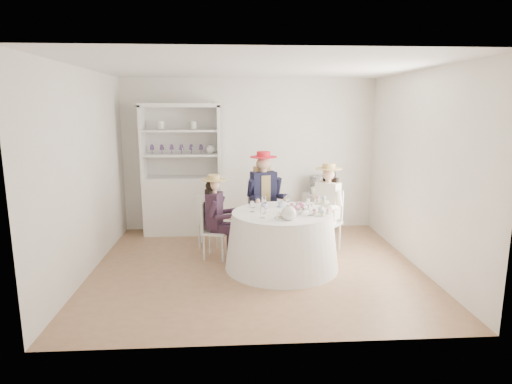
{
  "coord_description": "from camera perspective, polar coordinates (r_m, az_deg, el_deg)",
  "views": [
    {
      "loc": [
        -0.36,
        -5.67,
        2.2
      ],
      "look_at": [
        0.0,
        0.1,
        1.05
      ],
      "focal_mm": 30.0,
      "sensor_mm": 36.0,
      "label": 1
    }
  ],
  "objects": [
    {
      "name": "wall_left",
      "position": [
        6.03,
        -21.81,
        2.35
      ],
      "size": [
        0.0,
        4.5,
        4.5
      ],
      "primitive_type": "plane",
      "rotation": [
        1.57,
        0.0,
        1.57
      ],
      "color": "silver",
      "rests_on": "ground"
    },
    {
      "name": "flower_bowl",
      "position": [
        5.82,
        5.65,
        -2.58
      ],
      "size": [
        0.22,
        0.22,
        0.05
      ],
      "primitive_type": "imported",
      "rotation": [
        0.0,
        0.0,
        -0.16
      ],
      "color": "white",
      "rests_on": "tea_table"
    },
    {
      "name": "hutch",
      "position": [
        7.61,
        -9.7,
        0.53
      ],
      "size": [
        1.38,
        0.62,
        2.26
      ],
      "rotation": [
        0.0,
        0.0,
        0.09
      ],
      "color": "silver",
      "rests_on": "ground"
    },
    {
      "name": "ceiling",
      "position": [
        5.7,
        0.07,
        16.29
      ],
      "size": [
        4.5,
        4.5,
        0.0
      ],
      "primitive_type": "plane",
      "rotation": [
        3.14,
        0.0,
        0.0
      ],
      "color": "white",
      "rests_on": "wall_back"
    },
    {
      "name": "wall_front",
      "position": [
        3.78,
        1.99,
        -1.75
      ],
      "size": [
        4.5,
        0.0,
        4.5
      ],
      "primitive_type": "plane",
      "rotation": [
        -1.57,
        0.0,
        0.0
      ],
      "color": "silver",
      "rests_on": "ground"
    },
    {
      "name": "teacup_b",
      "position": [
        6.13,
        3.29,
        -1.71
      ],
      "size": [
        0.09,
        0.09,
        0.07
      ],
      "primitive_type": "imported",
      "rotation": [
        0.0,
        0.0,
        -0.16
      ],
      "color": "white",
      "rests_on": "tea_table"
    },
    {
      "name": "teacup_a",
      "position": [
        6.0,
        1.09,
        -1.96
      ],
      "size": [
        0.12,
        0.12,
        0.08
      ],
      "primitive_type": "imported",
      "rotation": [
        0.0,
        0.0,
        -0.35
      ],
      "color": "white",
      "rests_on": "tea_table"
    },
    {
      "name": "cupcake_stand",
      "position": [
        5.75,
        8.71,
        -2.13
      ],
      "size": [
        0.27,
        0.27,
        0.25
      ],
      "rotation": [
        0.0,
        0.0,
        -0.37
      ],
      "color": "white",
      "rests_on": "tea_table"
    },
    {
      "name": "spare_chair",
      "position": [
        6.81,
        -6.36,
        -3.55
      ],
      "size": [
        0.38,
        0.38,
        0.87
      ],
      "rotation": [
        0.0,
        0.0,
        3.07
      ],
      "color": "silver",
      "rests_on": "ground"
    },
    {
      "name": "wall_back",
      "position": [
        7.72,
        -0.88,
        4.94
      ],
      "size": [
        4.5,
        0.0,
        4.5
      ],
      "primitive_type": "plane",
      "rotation": [
        1.57,
        0.0,
        0.0
      ],
      "color": "silver",
      "rests_on": "ground"
    },
    {
      "name": "tea_table",
      "position": [
        5.97,
        3.45,
        -6.4
      ],
      "size": [
        1.57,
        1.57,
        0.79
      ],
      "rotation": [
        0.0,
        0.0,
        0.21
      ],
      "color": "white",
      "rests_on": "ground"
    },
    {
      "name": "side_table",
      "position": [
        7.81,
        8.28,
        -2.66
      ],
      "size": [
        0.56,
        0.56,
        0.67
      ],
      "primitive_type": "cube",
      "rotation": [
        0.0,
        0.0,
        0.38
      ],
      "color": "silver",
      "rests_on": "ground"
    },
    {
      "name": "table_teapot",
      "position": [
        5.45,
        4.43,
        -2.84
      ],
      "size": [
        0.27,
        0.19,
        0.2
      ],
      "rotation": [
        0.0,
        0.0,
        -0.42
      ],
      "color": "white",
      "rests_on": "tea_table"
    },
    {
      "name": "stemware_set",
      "position": [
        5.84,
        3.5,
        -1.98
      ],
      "size": [
        0.87,
        0.88,
        0.15
      ],
      "color": "white",
      "rests_on": "tea_table"
    },
    {
      "name": "teacup_c",
      "position": [
        6.08,
        5.3,
        -1.86
      ],
      "size": [
        0.12,
        0.12,
        0.07
      ],
      "primitive_type": "imported",
      "rotation": [
        0.0,
        0.0,
        0.39
      ],
      "color": "white",
      "rests_on": "tea_table"
    },
    {
      "name": "guest_mid",
      "position": [
        6.8,
        1.07,
        -0.12
      ],
      "size": [
        0.57,
        0.61,
        1.52
      ],
      "rotation": [
        0.0,
        0.0,
        0.28
      ],
      "color": "silver",
      "rests_on": "ground"
    },
    {
      "name": "hatbox",
      "position": [
        7.71,
        8.39,
        0.96
      ],
      "size": [
        0.38,
        0.38,
        0.33
      ],
      "primitive_type": "cylinder",
      "rotation": [
        0.0,
        0.0,
        -0.18
      ],
      "color": "black",
      "rests_on": "side_table"
    },
    {
      "name": "guest_right",
      "position": [
        6.63,
        9.43,
        -1.35
      ],
      "size": [
        0.57,
        0.58,
        1.37
      ],
      "rotation": [
        0.0,
        0.0,
        -0.71
      ],
      "color": "silver",
      "rests_on": "ground"
    },
    {
      "name": "flower_arrangement",
      "position": [
        5.84,
        5.42,
        -1.89
      ],
      "size": [
        0.18,
        0.18,
        0.07
      ],
      "rotation": [
        0.0,
        0.0,
        0.08
      ],
      "color": "pink",
      "rests_on": "tea_table"
    },
    {
      "name": "sandwich_plate",
      "position": [
        5.55,
        3.72,
        -3.33
      ],
      "size": [
        0.25,
        0.25,
        0.05
      ],
      "rotation": [
        0.0,
        0.0,
        0.04
      ],
      "color": "white",
      "rests_on": "tea_table"
    },
    {
      "name": "wall_right",
      "position": [
        6.3,
        20.98,
        2.75
      ],
      "size": [
        0.0,
        4.5,
        4.5
      ],
      "primitive_type": "plane",
      "rotation": [
        1.57,
        0.0,
        -1.57
      ],
      "color": "silver",
      "rests_on": "ground"
    },
    {
      "name": "ground",
      "position": [
        6.09,
        0.06,
        -9.92
      ],
      "size": [
        4.5,
        4.5,
        0.0
      ],
      "primitive_type": "plane",
      "color": "#8C6446",
      "rests_on": "ground"
    },
    {
      "name": "guest_left",
      "position": [
        6.26,
        -5.38,
        -2.63
      ],
      "size": [
        0.5,
        0.47,
        1.25
      ],
      "rotation": [
        0.0,
        0.0,
        1.3
      ],
      "color": "silver",
      "rests_on": "ground"
    }
  ]
}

